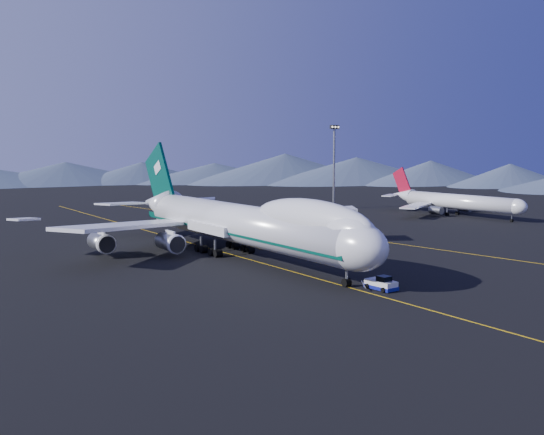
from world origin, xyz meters
TOP-DOWN VIEW (x-y plane):
  - ground at (0.00, 0.00)m, footprint 500.00×500.00m
  - taxiway_line_main at (0.00, 0.00)m, footprint 0.25×220.00m
  - taxiway_line_side at (30.00, 10.00)m, footprint 28.08×198.09m
  - boeing_747 at (0.00, 0.03)m, footprint 59.62×72.43m
  - pushback_tug at (2.65, -30.13)m, footprint 2.61×4.35m
  - second_jet at (80.75, 21.56)m, footprint 39.33×44.43m
  - service_van at (35.60, 9.93)m, footprint 4.63×5.29m
  - floodlight_mast at (66.31, 54.58)m, footprint 3.09×2.32m

SIDE VIEW (x-z plane):
  - ground at x=0.00m, z-range 0.00..0.00m
  - taxiway_line_main at x=0.00m, z-range 0.01..0.01m
  - taxiway_line_side at x=30.00m, z-range 0.01..0.01m
  - pushback_tug at x=2.65m, z-range -0.34..1.51m
  - service_van at x=35.60m, z-range 0.00..1.36m
  - second_jet at x=80.75m, z-range -2.50..10.15m
  - boeing_747 at x=0.00m, z-range -3.87..15.50m
  - floodlight_mast at x=66.31m, z-range 0.17..25.18m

